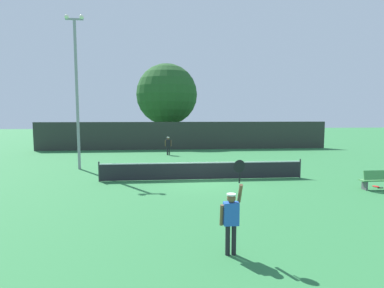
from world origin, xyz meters
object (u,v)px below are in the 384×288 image
spare_racket (376,186)px  parked_car_far (202,137)px  parked_car_mid (155,137)px  courtside_bench (380,180)px  parked_car_near (118,136)px  light_pole (77,84)px  tennis_ball (173,173)px  large_tree (167,95)px  player_receiving (168,144)px  player_serving (231,214)px

spare_racket → parked_car_far: parked_car_far is taller
parked_car_mid → courtside_bench: bearing=-69.7°
courtside_bench → parked_car_near: 30.30m
light_pole → parked_car_mid: size_ratio=2.23×
tennis_ball → light_pole: (-6.01, 2.13, 5.41)m
large_tree → parked_car_mid: large_tree is taller
courtside_bench → parked_car_mid: (-11.31, 23.36, 0.30)m
parked_car_near → parked_car_mid: same height
tennis_ball → light_pole: 8.36m
light_pole → tennis_ball: bearing=-19.5°
spare_racket → courtside_bench: 0.75m
courtside_bench → parked_car_far: (-5.63, 23.28, 0.30)m
light_pole → parked_car_mid: bearing=75.2°
light_pole → parked_car_far: light_pole is taller
parked_car_mid → large_tree: bearing=-7.2°
light_pole → large_tree: size_ratio=1.03×
spare_racket → parked_car_far: (-5.88, 22.74, 0.76)m
player_receiving → parked_car_mid: (-1.51, 10.06, -0.18)m
player_serving → light_pole: light_pole is taller
spare_racket → courtside_bench: size_ratio=0.29×
player_receiving → light_pole: bearing=47.5°
tennis_ball → spare_racket: size_ratio=0.13×
parked_car_far → spare_racket: bearing=-72.0°
parked_car_near → parked_car_mid: size_ratio=1.01×
spare_racket → large_tree: 25.57m
spare_racket → courtside_bench: courtside_bench is taller
large_tree → parked_car_near: (-6.20, 2.42, -5.08)m
player_serving → tennis_ball: (-1.19, 10.79, -1.02)m
tennis_ball → spare_racket: 10.76m
player_serving → parked_car_mid: size_ratio=0.56×
light_pole → courtside_bench: bearing=-23.8°
tennis_ball → light_pole: light_pole is taller
light_pole → large_tree: 17.42m
spare_racket → parked_car_near: parked_car_near is taller
player_serving → parked_car_near: size_ratio=0.55×
large_tree → parked_car_mid: size_ratio=2.17×
courtside_bench → parked_car_far: bearing=103.6°
tennis_ball → parked_car_mid: bearing=95.1°
player_serving → parked_car_near: bearing=103.4°
tennis_ball → parked_car_far: size_ratio=0.02×
courtside_bench → parked_car_mid: size_ratio=0.41×
player_serving → parked_car_far: 29.42m
light_pole → parked_car_far: 19.74m
courtside_bench → parked_car_near: bearing=121.9°
large_tree → parked_car_mid: bearing=178.3°
player_serving → parked_car_near: 32.63m
large_tree → parked_car_far: large_tree is taller
player_serving → tennis_ball: player_serving is taller
player_receiving → large_tree: large_tree is taller
courtside_bench → large_tree: bearing=112.8°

